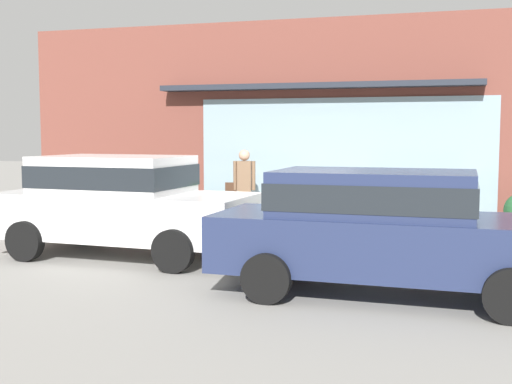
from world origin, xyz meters
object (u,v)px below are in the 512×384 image
object	(u,v)px
pedestrian_with_handbag	(243,184)
parked_car_navy	(384,225)
potted_plant_corner_tall	(228,206)
potted_plant_by_entrance	(119,206)
fire_hydrant	(205,214)
parked_car_white	(121,200)
potted_plant_window_left	(380,221)
potted_plant_window_center	(183,205)
potted_plant_low_front	(319,206)

from	to	relation	value
pedestrian_with_handbag	parked_car_navy	world-z (taller)	pedestrian_with_handbag
potted_plant_corner_tall	potted_plant_by_entrance	size ratio (longest dim) A/B	1.51
fire_hydrant	parked_car_white	bearing A→B (deg)	-103.56
potted_plant_window_left	potted_plant_window_center	world-z (taller)	potted_plant_window_center
fire_hydrant	potted_plant_low_front	world-z (taller)	potted_plant_low_front
potted_plant_low_front	potted_plant_window_center	size ratio (longest dim) A/B	1.13
parked_car_navy	fire_hydrant	bearing A→B (deg)	136.95
pedestrian_with_handbag	potted_plant_corner_tall	xyz separation A→B (m)	(-0.62, 0.85, -0.57)
pedestrian_with_handbag	potted_plant_by_entrance	bearing A→B (deg)	-25.58
parked_car_navy	potted_plant_window_center	bearing A→B (deg)	135.52
potted_plant_low_front	potted_plant_window_left	bearing A→B (deg)	-1.93
potted_plant_low_front	potted_plant_corner_tall	world-z (taller)	potted_plant_low_front
parked_car_white	potted_plant_window_left	size ratio (longest dim) A/B	8.32
parked_car_navy	parked_car_white	size ratio (longest dim) A/B	1.04
parked_car_white	potted_plant_window_left	xyz separation A→B (m)	(4.02, 3.70, -0.69)
parked_car_white	pedestrian_with_handbag	bearing A→B (deg)	72.30
potted_plant_window_left	potted_plant_by_entrance	distance (m)	6.21
potted_plant_low_front	parked_car_white	bearing A→B (deg)	-125.92
parked_car_white	potted_plant_low_front	distance (m)	4.64
parked_car_navy	potted_plant_by_entrance	xyz separation A→B (m)	(-6.73, 5.45, -0.56)
fire_hydrant	parked_car_white	world-z (taller)	parked_car_white
parked_car_white	potted_plant_by_entrance	xyz separation A→B (m)	(-2.19, 3.98, -0.61)
potted_plant_low_front	potted_plant_window_center	world-z (taller)	potted_plant_low_front
fire_hydrant	potted_plant_window_center	bearing A→B (deg)	128.70
parked_car_white	potted_plant_low_front	world-z (taller)	parked_car_white
potted_plant_window_left	potted_plant_low_front	bearing A→B (deg)	178.07
parked_car_white	potted_plant_low_front	bearing A→B (deg)	57.22
fire_hydrant	parked_car_navy	bearing A→B (deg)	-44.84
potted_plant_by_entrance	potted_plant_window_left	bearing A→B (deg)	-2.56
parked_car_navy	potted_plant_low_front	bearing A→B (deg)	111.12
parked_car_white	potted_plant_window_center	distance (m)	3.76
fire_hydrant	potted_plant_corner_tall	world-z (taller)	potted_plant_corner_tall
pedestrian_with_handbag	potted_plant_by_entrance	world-z (taller)	pedestrian_with_handbag
potted_plant_window_left	potted_plant_low_front	xyz separation A→B (m)	(-1.30, 0.04, 0.27)
fire_hydrant	potted_plant_window_center	xyz separation A→B (m)	(-1.00, 1.25, 0.03)
fire_hydrant	potted_plant_window_left	world-z (taller)	fire_hydrant
fire_hydrant	potted_plant_window_center	size ratio (longest dim) A/B	1.00
pedestrian_with_handbag	parked_car_white	world-z (taller)	pedestrian_with_handbag
parked_car_white	potted_plant_window_center	size ratio (longest dim) A/B	5.12
fire_hydrant	parked_car_navy	world-z (taller)	parked_car_navy
potted_plant_corner_tall	potted_plant_by_entrance	xyz separation A→B (m)	(-2.76, -0.02, -0.10)
potted_plant_corner_tall	parked_car_white	bearing A→B (deg)	-98.17
pedestrian_with_handbag	potted_plant_window_center	distance (m)	1.78
pedestrian_with_handbag	potted_plant_window_left	size ratio (longest dim) A/B	3.27
parked_car_white	potted_plant_window_left	distance (m)	5.51
pedestrian_with_handbag	potted_plant_by_entrance	distance (m)	3.55
parked_car_white	potted_plant_corner_tall	size ratio (longest dim) A/B	4.69
potted_plant_corner_tall	potted_plant_window_center	bearing A→B (deg)	-163.14
fire_hydrant	pedestrian_with_handbag	world-z (taller)	pedestrian_with_handbag
parked_car_navy	potted_plant_window_left	size ratio (longest dim) A/B	8.61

